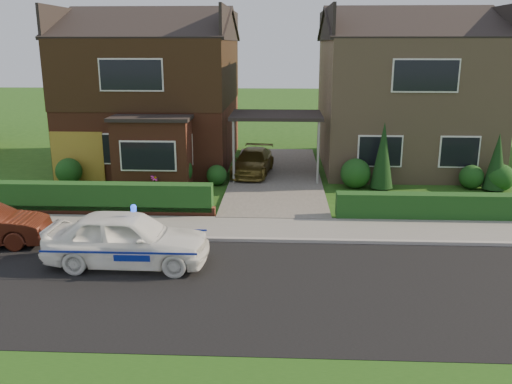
{
  "coord_description": "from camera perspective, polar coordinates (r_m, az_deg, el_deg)",
  "views": [
    {
      "loc": [
        0.22,
        -11.8,
        5.58
      ],
      "look_at": [
        -0.5,
        3.5,
        1.39
      ],
      "focal_mm": 38.0,
      "sensor_mm": 36.0,
      "label": 1
    }
  ],
  "objects": [
    {
      "name": "road",
      "position": [
        13.05,
        1.5,
        -10.03
      ],
      "size": [
        60.0,
        6.0,
        0.02
      ],
      "primitive_type": "cube",
      "color": "black",
      "rests_on": "ground"
    },
    {
      "name": "hedge_right",
      "position": [
        18.88,
        19.79,
        -2.84
      ],
      "size": [
        7.5,
        0.55,
        0.8
      ],
      "primitive_type": "cube",
      "color": "#133E18",
      "rests_on": "ground"
    },
    {
      "name": "sidewalk",
      "position": [
        16.83,
        1.81,
        -3.9
      ],
      "size": [
        60.0,
        2.0,
        0.1
      ],
      "primitive_type": "cube",
      "color": "slate",
      "rests_on": "ground"
    },
    {
      "name": "carport_link",
      "position": [
        22.94,
        2.16,
        7.96
      ],
      "size": [
        3.8,
        3.0,
        2.77
      ],
      "color": "black",
      "rests_on": "ground"
    },
    {
      "name": "kerb",
      "position": [
        15.84,
        1.75,
        -5.11
      ],
      "size": [
        60.0,
        0.16,
        0.12
      ],
      "primitive_type": "cube",
      "color": "#9E9993",
      "rests_on": "ground"
    },
    {
      "name": "garage_door",
      "position": [
        23.78,
        -18.24,
        3.54
      ],
      "size": [
        2.2,
        0.1,
        2.1
      ],
      "primitive_type": "cube",
      "color": "olive",
      "rests_on": "ground"
    },
    {
      "name": "shrub_left_near",
      "position": [
        22.17,
        -4.16,
        1.79
      ],
      "size": [
        0.84,
        0.84,
        0.84
      ],
      "primitive_type": "sphere",
      "color": "#133E18",
      "rests_on": "ground"
    },
    {
      "name": "ground",
      "position": [
        13.05,
        1.5,
        -10.03
      ],
      "size": [
        120.0,
        120.0,
        0.0
      ],
      "primitive_type": "plane",
      "color": "#1E4913",
      "rests_on": "ground"
    },
    {
      "name": "potted_plant_c",
      "position": [
        21.32,
        -10.65,
        0.79
      ],
      "size": [
        0.49,
        0.49,
        0.67
      ],
      "primitive_type": "imported",
      "rotation": [
        0.0,
        0.0,
        1.18
      ],
      "color": "gray",
      "rests_on": "ground"
    },
    {
      "name": "shrub_right_near",
      "position": [
        21.98,
        10.43,
        1.94
      ],
      "size": [
        1.2,
        1.2,
        1.2
      ],
      "primitive_type": "sphere",
      "color": "#133E18",
      "rests_on": "ground"
    },
    {
      "name": "shrub_right_far",
      "position": [
        23.23,
        24.31,
        1.39
      ],
      "size": [
        1.08,
        1.08,
        1.08
      ],
      "primitive_type": "sphere",
      "color": "#133E18",
      "rests_on": "ground"
    },
    {
      "name": "shrub_right_mid",
      "position": [
        23.17,
        21.73,
        1.48
      ],
      "size": [
        0.96,
        0.96,
        0.96
      ],
      "primitive_type": "sphere",
      "color": "#133E18",
      "rests_on": "ground"
    },
    {
      "name": "potted_plant_a",
      "position": [
        21.65,
        -8.59,
        1.34
      ],
      "size": [
        0.5,
        0.4,
        0.85
      ],
      "primitive_type": "imported",
      "rotation": [
        0.0,
        0.0,
        0.23
      ],
      "color": "gray",
      "rests_on": "ground"
    },
    {
      "name": "hedge_left",
      "position": [
        19.1,
        -15.81,
        -2.29
      ],
      "size": [
        7.5,
        0.55,
        0.9
      ],
      "primitive_type": "cube",
      "color": "#133E18",
      "rests_on": "ground"
    },
    {
      "name": "police_car",
      "position": [
        14.43,
        -13.38,
        -4.83
      ],
      "size": [
        3.89,
        4.26,
        1.61
      ],
      "rotation": [
        0.0,
        0.0,
        1.55
      ],
      "color": "white",
      "rests_on": "ground"
    },
    {
      "name": "house_left",
      "position": [
        26.45,
        -10.62,
        11.2
      ],
      "size": [
        7.5,
        9.53,
        7.25
      ],
      "color": "brown",
      "rests_on": "ground"
    },
    {
      "name": "house_right",
      "position": [
        26.46,
        15.14,
        10.62
      ],
      "size": [
        7.5,
        8.06,
        7.25
      ],
      "color": "#987C5D",
      "rests_on": "ground"
    },
    {
      "name": "dwarf_wall",
      "position": [
        18.91,
        -15.99,
        -1.91
      ],
      "size": [
        7.7,
        0.25,
        0.36
      ],
      "primitive_type": "cube",
      "color": "brown",
      "rests_on": "ground"
    },
    {
      "name": "conifer_b",
      "position": [
        23.05,
        24.0,
        2.75
      ],
      "size": [
        0.9,
        0.9,
        2.2
      ],
      "primitive_type": "cone",
      "color": "black",
      "rests_on": "ground"
    },
    {
      "name": "driveway",
      "position": [
        23.46,
        2.1,
        1.67
      ],
      "size": [
        3.8,
        12.0,
        0.12
      ],
      "primitive_type": "cube",
      "color": "#666059",
      "rests_on": "ground"
    },
    {
      "name": "driveway_car",
      "position": [
        23.53,
        -0.32,
        3.2
      ],
      "size": [
        1.92,
        3.81,
        1.06
      ],
      "primitive_type": "imported",
      "rotation": [
        0.0,
        0.0,
        -0.12
      ],
      "color": "brown",
      "rests_on": "driveway"
    },
    {
      "name": "potted_plant_b",
      "position": [
        22.23,
        -14.0,
        1.32
      ],
      "size": [
        0.54,
        0.54,
        0.77
      ],
      "primitive_type": "imported",
      "rotation": [
        0.0,
        0.0,
        0.8
      ],
      "color": "gray",
      "rests_on": "ground"
    },
    {
      "name": "shrub_left_mid",
      "position": [
        22.07,
        -8.39,
        2.25
      ],
      "size": [
        1.32,
        1.32,
        1.32
      ],
      "primitive_type": "sphere",
      "color": "#133E18",
      "rests_on": "ground"
    },
    {
      "name": "shrub_left_far",
      "position": [
        23.56,
        -19.1,
        2.09
      ],
      "size": [
        1.08,
        1.08,
        1.08
      ],
      "primitive_type": "sphere",
      "color": "#133E18",
      "rests_on": "ground"
    },
    {
      "name": "conifer_a",
      "position": [
        21.79,
        13.2,
        3.56
      ],
      "size": [
        0.9,
        0.9,
        2.6
      ],
      "primitive_type": "cone",
      "color": "black",
      "rests_on": "ground"
    }
  ]
}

